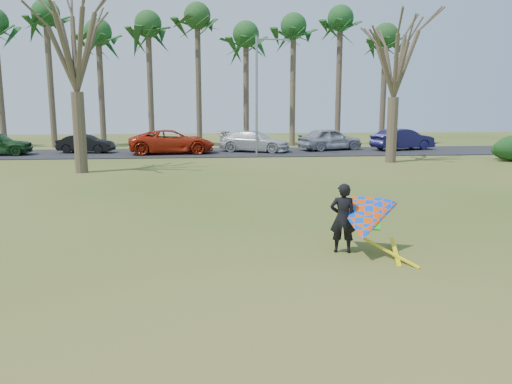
{
  "coord_description": "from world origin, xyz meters",
  "views": [
    {
      "loc": [
        -1.37,
        -11.96,
        3.58
      ],
      "look_at": [
        0.0,
        2.0,
        1.1
      ],
      "focal_mm": 35.0,
      "sensor_mm": 36.0,
      "label": 1
    }
  ],
  "objects": [
    {
      "name": "bare_tree_right",
      "position": [
        10.0,
        18.0,
        6.57
      ],
      "size": [
        6.27,
        6.27,
        9.21
      ],
      "color": "#4C3F2E",
      "rests_on": "ground"
    },
    {
      "name": "palm_6",
      "position": [
        2.0,
        31.0,
        9.17
      ],
      "size": [
        4.84,
        4.84,
        10.84
      ],
      "color": "#46362A",
      "rests_on": "ground"
    },
    {
      "name": "car_4",
      "position": [
        8.08,
        25.9,
        0.91
      ],
      "size": [
        5.37,
        3.47,
        1.7
      ],
      "primitive_type": "imported",
      "rotation": [
        0.0,
        0.0,
        1.89
      ],
      "color": "#9A9EA7",
      "rests_on": "parking_strip"
    },
    {
      "name": "parking_strip",
      "position": [
        0.0,
        25.0,
        0.03
      ],
      "size": [
        46.0,
        7.0,
        0.06
      ],
      "primitive_type": "cube",
      "color": "black",
      "rests_on": "ground"
    },
    {
      "name": "car_1",
      "position": [
        -10.18,
        25.48,
        0.72
      ],
      "size": [
        4.17,
        2.03,
        1.32
      ],
      "primitive_type": "imported",
      "rotation": [
        0.0,
        0.0,
        1.41
      ],
      "color": "black",
      "rests_on": "parking_strip"
    },
    {
      "name": "palm_2",
      "position": [
        -14.0,
        31.0,
        10.52
      ],
      "size": [
        4.84,
        4.84,
        12.24
      ],
      "color": "#4B3C2D",
      "rests_on": "ground"
    },
    {
      "name": "palm_5",
      "position": [
        -2.0,
        31.0,
        10.52
      ],
      "size": [
        4.84,
        4.84,
        12.24
      ],
      "color": "#4A3A2C",
      "rests_on": "ground"
    },
    {
      "name": "car_2",
      "position": [
        -3.88,
        24.36,
        0.91
      ],
      "size": [
        6.32,
        3.35,
        1.69
      ],
      "primitive_type": "imported",
      "rotation": [
        0.0,
        0.0,
        1.66
      ],
      "color": "#B0240E",
      "rests_on": "parking_strip"
    },
    {
      "name": "palm_8",
      "position": [
        10.0,
        31.0,
        10.52
      ],
      "size": [
        4.84,
        4.84,
        12.24
      ],
      "color": "#453529",
      "rests_on": "ground"
    },
    {
      "name": "palm_9",
      "position": [
        14.0,
        31.0,
        9.17
      ],
      "size": [
        4.84,
        4.84,
        10.84
      ],
      "color": "#48392B",
      "rests_on": "ground"
    },
    {
      "name": "hedge_far",
      "position": [
        18.32,
        18.95,
        0.64
      ],
      "size": [
        2.32,
        1.09,
        1.29
      ],
      "primitive_type": "ellipsoid",
      "color": "#153A16",
      "rests_on": "ground"
    },
    {
      "name": "car_3",
      "position": [
        2.15,
        25.17,
        0.83
      ],
      "size": [
        5.74,
        4.07,
        1.54
      ],
      "primitive_type": "imported",
      "rotation": [
        0.0,
        0.0,
        1.17
      ],
      "color": "silver",
      "rests_on": "parking_strip"
    },
    {
      "name": "bare_tree_left",
      "position": [
        -8.0,
        15.0,
        6.92
      ],
      "size": [
        6.6,
        6.6,
        9.7
      ],
      "color": "#46392A",
      "rests_on": "ground"
    },
    {
      "name": "ground",
      "position": [
        0.0,
        0.0,
        0.0
      ],
      "size": [
        100.0,
        100.0,
        0.0
      ],
      "primitive_type": "plane",
      "color": "#244C10",
      "rests_on": "ground"
    },
    {
      "name": "palm_4",
      "position": [
        -6.0,
        31.0,
        9.85
      ],
      "size": [
        4.84,
        4.84,
        11.54
      ],
      "color": "brown",
      "rests_on": "ground"
    },
    {
      "name": "palm_7",
      "position": [
        6.0,
        31.0,
        9.85
      ],
      "size": [
        4.84,
        4.84,
        11.54
      ],
      "color": "#4C3F2D",
      "rests_on": "ground"
    },
    {
      "name": "streetlight",
      "position": [
        2.16,
        22.0,
        4.46
      ],
      "size": [
        2.28,
        0.18,
        8.0
      ],
      "color": "gray",
      "rests_on": "ground"
    },
    {
      "name": "kite_flyer",
      "position": [
        2.28,
        -0.66,
        0.85
      ],
      "size": [
        2.13,
        2.39,
        2.02
      ],
      "color": "black",
      "rests_on": "ground"
    },
    {
      "name": "car_5",
      "position": [
        13.76,
        25.54,
        0.88
      ],
      "size": [
        5.23,
        3.01,
        1.63
      ],
      "primitive_type": "imported",
      "rotation": [
        0.0,
        0.0,
        1.85
      ],
      "color": "#191745",
      "rests_on": "parking_strip"
    },
    {
      "name": "palm_3",
      "position": [
        -10.0,
        31.0,
        9.17
      ],
      "size": [
        4.84,
        4.84,
        10.84
      ],
      "color": "#4F3D2F",
      "rests_on": "ground"
    }
  ]
}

